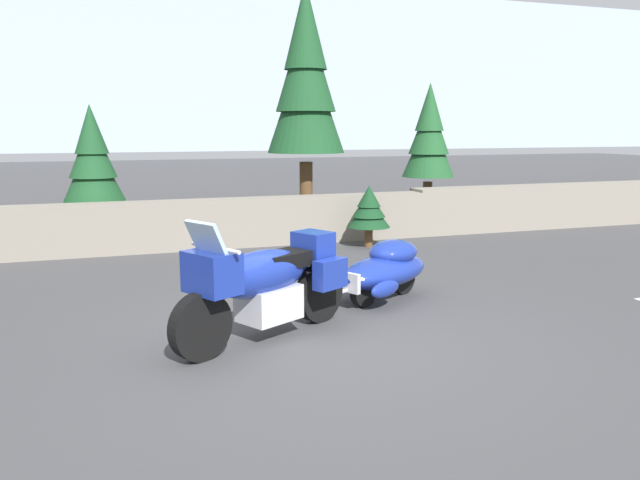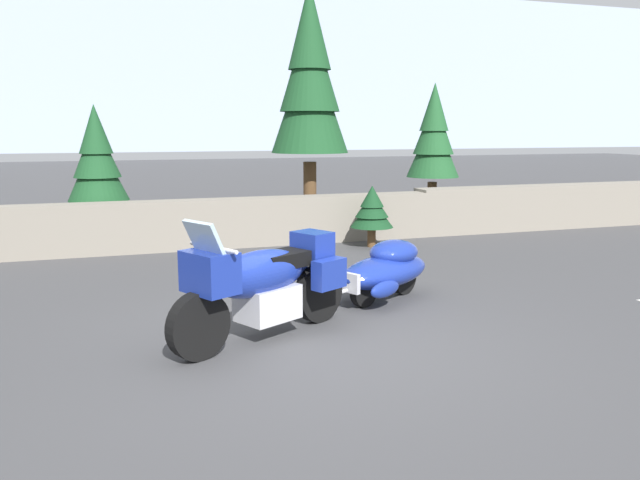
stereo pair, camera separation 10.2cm
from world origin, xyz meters
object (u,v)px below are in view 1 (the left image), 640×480
Objects in this scene: car_shaped_trailer at (385,269)px; pine_tree_secondary at (92,158)px; touring_motorcycle at (265,281)px; pine_tree_far_right at (429,135)px; pine_tree_tall at (306,78)px.

pine_tree_secondary is (-3.55, 5.13, 1.23)m from car_shaped_trailer.
touring_motorcycle is 0.99× the size of car_shaped_trailer.
pine_tree_far_right is (5.69, 7.08, 1.39)m from touring_motorcycle.
pine_tree_tall reaches higher than touring_motorcycle.
pine_tree_secondary is 7.49m from pine_tree_far_right.
pine_tree_tall is at bearing 5.95° from pine_tree_secondary.
pine_tree_tall reaches higher than car_shaped_trailer.
pine_tree_far_right is at bearing 57.51° from car_shaped_trailer.
car_shaped_trailer is 6.27m from pine_tree_tall.
car_shaped_trailer is 0.41× the size of pine_tree_tall.
car_shaped_trailer is 7.39m from pine_tree_far_right.
touring_motorcycle is at bearing -151.32° from car_shaped_trailer.
pine_tree_tall is at bearing -170.87° from pine_tree_far_right.
pine_tree_far_right is at bearing 9.13° from pine_tree_tall.
pine_tree_tall reaches higher than pine_tree_secondary.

